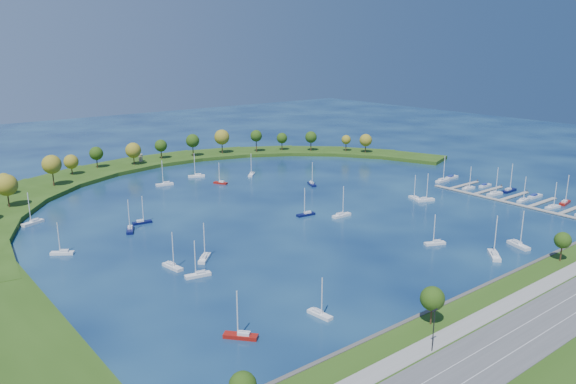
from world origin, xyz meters
TOP-DOWN VIEW (x-y plane):
  - ground at (0.00, 0.00)m, footprint 700.00×700.00m
  - south_shoreline at (0.03, -122.88)m, footprint 420.00×43.10m
  - breakwater at (-46.33, 48.72)m, footprint 286.74×247.64m
  - breakwater_trees at (-18.61, 86.59)m, footprint 237.63×89.74m
  - harbor_tower at (-13.99, 117.14)m, footprint 2.60×2.60m
  - dock_system at (85.30, -61.00)m, footprint 24.28×82.00m
  - moored_boat_0 at (-4.21, 70.26)m, footprint 8.85×5.71m
  - moored_boat_1 at (31.65, 19.52)m, footprint 5.28×8.26m
  - moored_boat_2 at (-78.35, -81.40)m, footprint 7.12×7.76m
  - moored_boat_3 at (-68.21, -43.39)m, footprint 8.12×3.68m
  - moored_boat_4 at (52.11, -33.54)m, footprint 8.83×5.18m
  - moored_boat_5 at (-93.00, 40.74)m, footprint 9.02×5.52m
  - moored_boat_6 at (7.09, -27.02)m, footprint 8.59×2.51m
  - moored_boat_7 at (-59.74, 14.91)m, footprint 7.68×3.11m
  - moored_boat_8 at (20.51, 55.39)m, footprint 7.38×7.22m
  - moored_boat_9 at (-94.23, 0.77)m, footprint 7.36×6.08m
  - moored_boat_10 at (-67.07, 9.06)m, footprint 5.83×8.66m
  - moored_boat_11 at (-71.22, -32.76)m, footprint 3.44×8.39m
  - moored_boat_12 at (-2.07, 50.06)m, footprint 5.04×7.43m
  - moored_boat_13 at (-56.37, -84.84)m, footprint 2.84×7.52m
  - moored_boat_14 at (15.50, -90.07)m, footprint 8.75×8.40m
  - moored_boat_15 at (-25.32, 64.52)m, footprint 8.84×3.99m
  - moored_boat_16 at (-3.25, -17.03)m, footprint 8.17×3.18m
  - moored_boat_17 at (-59.90, -32.90)m, footprint 7.52×7.62m
  - moored_boat_18 at (30.71, -89.91)m, footprint 5.30×9.32m
  - moored_boat_19 at (10.05, -70.68)m, footprint 7.66×5.02m
  - moored_boat_20 at (50.92, -28.94)m, footprint 4.23×7.79m
  - docked_boat_2 at (85.53, -74.41)m, footprint 7.94×3.39m
  - docked_boat_3 at (96.01, -74.58)m, footprint 9.06×3.87m
  - docked_boat_4 at (85.53, -60.94)m, footprint 7.69×2.62m
  - docked_boat_5 at (95.97, -60.99)m, footprint 8.84×2.75m
  - docked_boat_6 at (85.51, -47.14)m, footprint 9.00×3.31m
  - docked_boat_7 at (96.00, -48.27)m, footprint 9.22×2.78m
  - docked_boat_8 at (85.53, -33.31)m, footprint 7.60×2.55m
  - docked_boat_9 at (95.98, -35.62)m, footprint 8.06×2.49m
  - docked_boat_10 at (87.91, -16.44)m, footprint 9.01×2.83m
  - docked_boat_11 at (97.88, -14.85)m, footprint 8.54×2.44m

SIDE VIEW (x-z plane):
  - ground at x=0.00m, z-range 0.00..0.00m
  - dock_system at x=85.30m, z-range -0.45..1.15m
  - docked_boat_9 at x=95.98m, z-range -0.22..1.41m
  - docked_boat_11 at x=97.88m, z-range -0.23..1.51m
  - docked_boat_5 at x=95.97m, z-range -0.24..1.55m
  - moored_boat_12 at x=-2.07m, z-range -4.48..6.22m
  - moored_boat_13 at x=-56.37m, z-range -4.52..6.27m
  - moored_boat_7 at x=-59.74m, z-range -4.61..6.36m
  - moored_boat_19 at x=10.05m, z-range -4.61..6.37m
  - docked_boat_8 at x=85.53m, z-range -4.62..6.38m
  - moored_boat_20 at x=50.92m, z-range -4.64..6.39m
  - moored_boat_9 at x=-94.23m, z-range -4.65..6.42m
  - docked_boat_4 at x=85.53m, z-range -4.68..6.45m
  - docked_boat_2 at x=85.53m, z-range -4.77..6.54m
  - moored_boat_3 at x=-68.21m, z-range -4.87..6.66m
  - moored_boat_16 at x=-3.25m, z-range -4.95..6.75m
  - moored_boat_1 at x=31.65m, z-range -5.01..6.81m
  - moored_boat_8 at x=20.51m, z-range -5.03..6.83m
  - moored_boat_11 at x=-71.22m, z-range -5.08..6.89m
  - moored_boat_2 at x=-78.35m, z-range -5.15..6.97m
  - moored_boat_17 at x=-59.90m, z-range -5.23..7.06m
  - moored_boat_10 at x=-67.07m, z-range -5.31..7.15m
  - moored_boat_4 at x=52.11m, z-range -5.35..7.19m
  - moored_boat_15 at x=-25.32m, z-range -5.35..7.20m
  - moored_boat_6 at x=7.09m, z-range -5.37..7.21m
  - moored_boat_0 at x=-4.21m, z-range -5.40..7.26m
  - moored_boat_5 at x=-93.00m, z-range -5.49..7.35m
  - docked_boat_3 at x=96.01m, z-range -5.51..7.38m
  - docked_boat_6 at x=85.51m, z-range -5.54..7.40m
  - docked_boat_10 at x=87.91m, z-range -5.62..7.50m
  - moored_boat_18 at x=30.71m, z-range -5.66..7.55m
  - docked_boat_7 at x=96.00m, z-range -5.78..7.68m
  - moored_boat_14 at x=15.50m, z-range -6.00..7.93m
  - breakwater at x=-46.33m, z-range -0.01..1.99m
  - south_shoreline at x=0.03m, z-range -4.80..6.80m
  - harbor_tower at x=-13.99m, z-range 2.05..6.33m
  - breakwater_trees at x=-18.61m, z-range 3.42..18.48m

